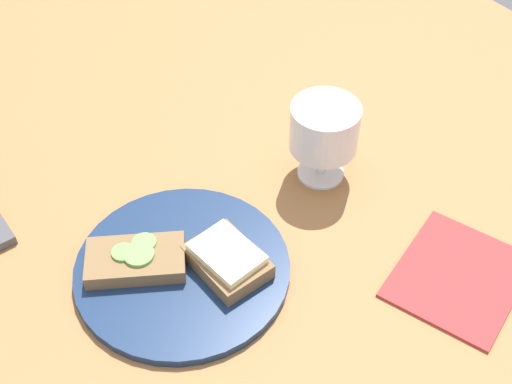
{
  "coord_description": "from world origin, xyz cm",
  "views": [
    {
      "loc": [
        -28.82,
        -48.27,
        69.3
      ],
      "look_at": [
        6.11,
        -0.45,
        8.0
      ],
      "focal_mm": 50.0,
      "sensor_mm": 36.0,
      "label": 1
    }
  ],
  "objects_px": {
    "sandwich_with_cucumber": "(136,259)",
    "napkin": "(458,276)",
    "wine_glass": "(324,131)",
    "sandwich_with_cheese": "(227,259)",
    "plate": "(182,269)"
  },
  "relations": [
    {
      "from": "sandwich_with_cheese",
      "to": "wine_glass",
      "type": "distance_m",
      "value": 0.21
    },
    {
      "from": "plate",
      "to": "wine_glass",
      "type": "bearing_deg",
      "value": 7.65
    },
    {
      "from": "plate",
      "to": "sandwich_with_cheese",
      "type": "xyz_separation_m",
      "value": [
        0.04,
        -0.03,
        0.02
      ]
    },
    {
      "from": "sandwich_with_cheese",
      "to": "napkin",
      "type": "bearing_deg",
      "value": -37.51
    },
    {
      "from": "sandwich_with_cucumber",
      "to": "napkin",
      "type": "xyz_separation_m",
      "value": [
        0.3,
        -0.23,
        -0.02
      ]
    },
    {
      "from": "plate",
      "to": "sandwich_with_cucumber",
      "type": "height_order",
      "value": "sandwich_with_cucumber"
    },
    {
      "from": "sandwich_with_cheese",
      "to": "sandwich_with_cucumber",
      "type": "bearing_deg",
      "value": 142.45
    },
    {
      "from": "sandwich_with_cheese",
      "to": "wine_glass",
      "type": "xyz_separation_m",
      "value": [
        0.19,
        0.06,
        0.05
      ]
    },
    {
      "from": "sandwich_with_cheese",
      "to": "sandwich_with_cucumber",
      "type": "height_order",
      "value": "sandwich_with_cheese"
    },
    {
      "from": "sandwich_with_cheese",
      "to": "wine_glass",
      "type": "height_order",
      "value": "wine_glass"
    },
    {
      "from": "wine_glass",
      "to": "sandwich_with_cheese",
      "type": "bearing_deg",
      "value": -161.78
    },
    {
      "from": "plate",
      "to": "sandwich_with_cucumber",
      "type": "distance_m",
      "value": 0.06
    },
    {
      "from": "wine_glass",
      "to": "napkin",
      "type": "xyz_separation_m",
      "value": [
        0.02,
        -0.23,
        -0.07
      ]
    },
    {
      "from": "sandwich_with_cucumber",
      "to": "napkin",
      "type": "height_order",
      "value": "sandwich_with_cucumber"
    },
    {
      "from": "sandwich_with_cheese",
      "to": "napkin",
      "type": "xyz_separation_m",
      "value": [
        0.21,
        -0.16,
        -0.02
      ]
    }
  ]
}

